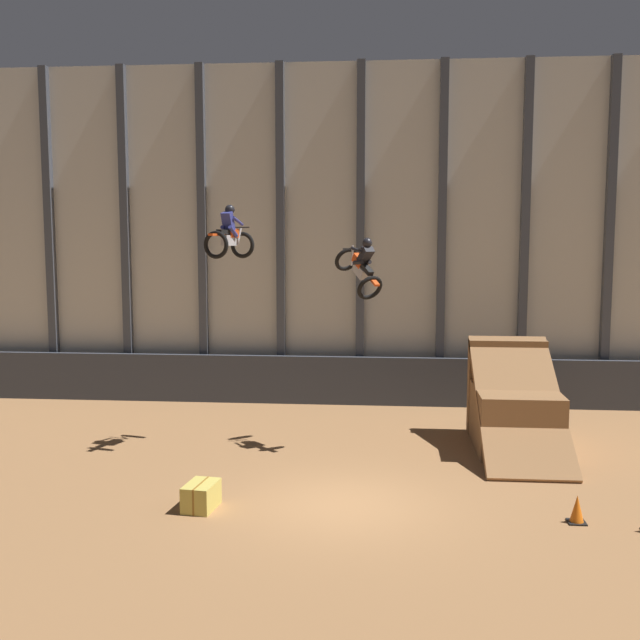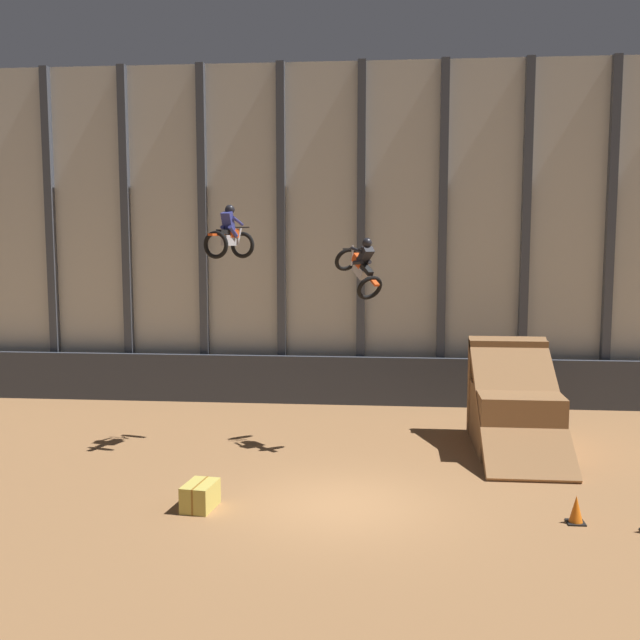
{
  "view_description": "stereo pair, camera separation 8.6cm",
  "coord_description": "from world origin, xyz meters",
  "px_view_note": "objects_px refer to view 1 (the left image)",
  "views": [
    {
      "loc": [
        0.87,
        -15.62,
        5.84
      ],
      "look_at": [
        -0.95,
        5.15,
        3.45
      ],
      "focal_mm": 42.0,
      "sensor_mm": 36.0,
      "label": 1
    },
    {
      "loc": [
        0.95,
        -15.62,
        5.84
      ],
      "look_at": [
        -0.95,
        5.15,
        3.45
      ],
      "focal_mm": 42.0,
      "sensor_mm": 36.0,
      "label": 2
    }
  ],
  "objects_px": {
    "rider_bike_right_air": "(361,266)",
    "traffic_cone_arena_edge": "(577,509)",
    "dirt_ramp": "(513,409)",
    "hay_bale_trackside": "(201,496)",
    "rider_bike_left_air": "(229,236)"
  },
  "relations": [
    {
      "from": "rider_bike_right_air",
      "to": "traffic_cone_arena_edge",
      "type": "height_order",
      "value": "rider_bike_right_air"
    },
    {
      "from": "rider_bike_right_air",
      "to": "dirt_ramp",
      "type": "bearing_deg",
      "value": -24.31
    },
    {
      "from": "rider_bike_right_air",
      "to": "hay_bale_trackside",
      "type": "xyz_separation_m",
      "value": [
        -3.21,
        -4.89,
        -4.71
      ]
    },
    {
      "from": "rider_bike_left_air",
      "to": "traffic_cone_arena_edge",
      "type": "xyz_separation_m",
      "value": [
        8.1,
        -4.79,
        -5.51
      ]
    },
    {
      "from": "rider_bike_right_air",
      "to": "hay_bale_trackside",
      "type": "bearing_deg",
      "value": -156.2
    },
    {
      "from": "dirt_ramp",
      "to": "rider_bike_right_air",
      "type": "relative_size",
      "value": 2.63
    },
    {
      "from": "traffic_cone_arena_edge",
      "to": "hay_bale_trackside",
      "type": "distance_m",
      "value": 7.81
    },
    {
      "from": "rider_bike_left_air",
      "to": "traffic_cone_arena_edge",
      "type": "distance_m",
      "value": 10.91
    },
    {
      "from": "rider_bike_left_air",
      "to": "rider_bike_right_air",
      "type": "relative_size",
      "value": 0.99
    },
    {
      "from": "dirt_ramp",
      "to": "traffic_cone_arena_edge",
      "type": "relative_size",
      "value": 8.15
    },
    {
      "from": "traffic_cone_arena_edge",
      "to": "hay_bale_trackside",
      "type": "relative_size",
      "value": 0.6
    },
    {
      "from": "rider_bike_left_air",
      "to": "hay_bale_trackside",
      "type": "distance_m",
      "value": 7.23
    },
    {
      "from": "hay_bale_trackside",
      "to": "traffic_cone_arena_edge",
      "type": "bearing_deg",
      "value": -0.83
    },
    {
      "from": "dirt_ramp",
      "to": "rider_bike_right_air",
      "type": "xyz_separation_m",
      "value": [
        -4.23,
        -0.64,
        3.97
      ]
    },
    {
      "from": "dirt_ramp",
      "to": "rider_bike_left_air",
      "type": "relative_size",
      "value": 2.65
    }
  ]
}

